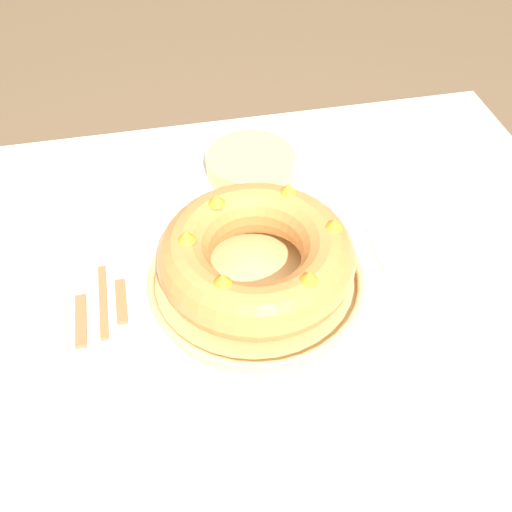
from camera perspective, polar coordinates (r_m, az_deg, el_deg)
name	(u,v)px	position (r m, az deg, el deg)	size (l,w,h in m)	color
ground_plane	(266,492)	(1.57, 0.94, -21.59)	(8.00, 8.00, 0.00)	brown
dining_table	(270,338)	(1.01, 1.37, -7.84)	(1.15, 0.99, 0.74)	silver
serving_dish	(256,280)	(0.93, 0.00, -2.34)	(0.34, 0.34, 0.03)	tan
bundt_cake	(256,256)	(0.89, 0.00, 0.02)	(0.30, 0.30, 0.10)	#C67538
fork	(102,280)	(0.98, -14.42, -2.26)	(0.02, 0.20, 0.01)	#936038
serving_knife	(81,298)	(0.96, -16.35, -3.88)	(0.02, 0.21, 0.01)	#936038
cake_knife	(120,283)	(0.97, -12.83, -2.48)	(0.02, 0.19, 0.01)	#936038
side_bowl	(250,164)	(1.14, -0.53, 8.77)	(0.17, 0.17, 0.04)	tan
napkin	(418,243)	(1.04, 15.18, 1.20)	(0.15, 0.11, 0.00)	beige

